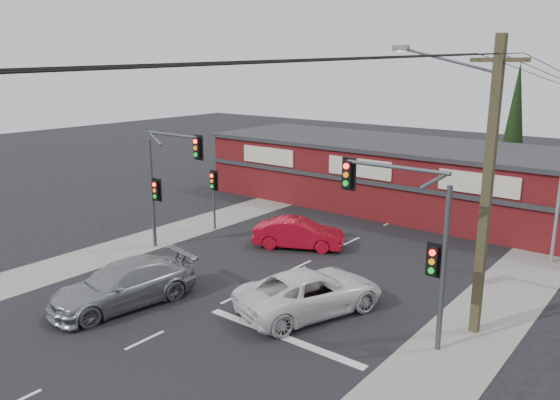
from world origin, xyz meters
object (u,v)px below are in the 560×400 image
Objects in this scene: red_sedan at (299,234)px; utility_pole at (484,180)px; silver_suv at (124,284)px; white_suv at (311,291)px; shop_building at (405,175)px.

utility_pole is (9.96, -3.40, 4.65)m from red_sedan.
red_sedan is 11.51m from utility_pole.
silver_suv is 1.27× the size of red_sedan.
white_suv is 0.21× the size of shop_building.
utility_pole reaches higher than shop_building.
red_sedan is 0.45× the size of utility_pole.
white_suv is 16.81m from shop_building.
red_sedan is at bearing 92.42° from silver_suv.
silver_suv is 0.21× the size of shop_building.
white_suv is 7.34m from red_sedan.
red_sedan is at bearing 161.17° from utility_pole.
silver_suv is 0.57× the size of utility_pole.
utility_pole reaches higher than red_sedan.
silver_suv is 13.66m from utility_pole.
red_sedan is at bearing -29.82° from white_suv.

